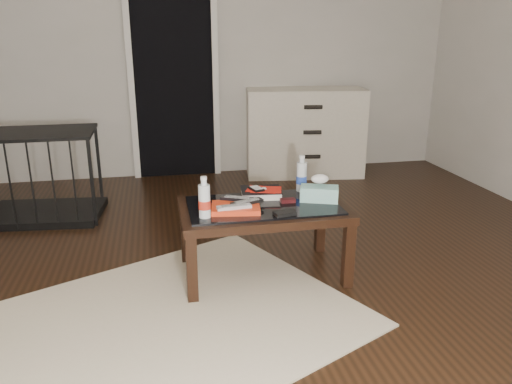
% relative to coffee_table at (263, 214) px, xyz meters
% --- Properties ---
extents(ground, '(5.00, 5.00, 0.00)m').
position_rel_coffee_table_xyz_m(ground, '(0.00, -0.06, -0.40)').
color(ground, black).
rests_on(ground, ground).
extents(doorway, '(0.90, 0.08, 2.07)m').
position_rel_coffee_table_xyz_m(doorway, '(-0.40, 2.41, 0.63)').
color(doorway, black).
rests_on(doorway, ground).
extents(coffee_table, '(1.00, 0.60, 0.46)m').
position_rel_coffee_table_xyz_m(coffee_table, '(0.00, 0.00, 0.00)').
color(coffee_table, black).
rests_on(coffee_table, ground).
extents(rug, '(2.45, 2.21, 0.01)m').
position_rel_coffee_table_xyz_m(rug, '(-0.66, -0.48, -0.39)').
color(rug, '#C2B297').
rests_on(rug, ground).
extents(dresser, '(1.26, 0.66, 0.90)m').
position_rel_coffee_table_xyz_m(dresser, '(0.92, 2.17, 0.05)').
color(dresser, beige).
rests_on(dresser, ground).
extents(pet_crate, '(0.96, 0.69, 0.71)m').
position_rel_coffee_table_xyz_m(pet_crate, '(-1.54, 1.34, -0.17)').
color(pet_crate, black).
rests_on(pet_crate, ground).
extents(magazines, '(0.31, 0.25, 0.03)m').
position_rel_coffee_table_xyz_m(magazines, '(-0.18, -0.07, 0.08)').
color(magazines, red).
rests_on(magazines, coffee_table).
extents(remote_silver, '(0.20, 0.07, 0.02)m').
position_rel_coffee_table_xyz_m(remote_silver, '(-0.20, -0.12, 0.11)').
color(remote_silver, '#B5B5BB').
rests_on(remote_silver, magazines).
extents(remote_black_front, '(0.21, 0.11, 0.02)m').
position_rel_coffee_table_xyz_m(remote_black_front, '(-0.11, -0.05, 0.11)').
color(remote_black_front, black).
rests_on(remote_black_front, magazines).
extents(remote_black_back, '(0.20, 0.13, 0.02)m').
position_rel_coffee_table_xyz_m(remote_black_back, '(-0.16, 0.02, 0.11)').
color(remote_black_back, black).
rests_on(remote_black_back, magazines).
extents(textbook, '(0.27, 0.23, 0.05)m').
position_rel_coffee_table_xyz_m(textbook, '(0.02, 0.16, 0.09)').
color(textbook, black).
rests_on(textbook, coffee_table).
extents(dvd_mailers, '(0.23, 0.20, 0.01)m').
position_rel_coffee_table_xyz_m(dvd_mailers, '(0.03, 0.15, 0.11)').
color(dvd_mailers, red).
rests_on(dvd_mailers, textbook).
extents(ipod, '(0.09, 0.12, 0.02)m').
position_rel_coffee_table_xyz_m(ipod, '(-0.01, 0.14, 0.12)').
color(ipod, black).
rests_on(ipod, dvd_mailers).
extents(flip_phone, '(0.09, 0.05, 0.02)m').
position_rel_coffee_table_xyz_m(flip_phone, '(0.16, 0.01, 0.08)').
color(flip_phone, black).
rests_on(flip_phone, coffee_table).
extents(wallet, '(0.13, 0.09, 0.02)m').
position_rel_coffee_table_xyz_m(wallet, '(0.08, -0.20, 0.07)').
color(wallet, black).
rests_on(wallet, coffee_table).
extents(water_bottle_left, '(0.07, 0.07, 0.24)m').
position_rel_coffee_table_xyz_m(water_bottle_left, '(-0.37, -0.14, 0.18)').
color(water_bottle_left, white).
rests_on(water_bottle_left, coffee_table).
extents(water_bottle_right, '(0.08, 0.08, 0.24)m').
position_rel_coffee_table_xyz_m(water_bottle_right, '(0.30, 0.22, 0.18)').
color(water_bottle_right, silver).
rests_on(water_bottle_right, coffee_table).
extents(tissue_box, '(0.26, 0.19, 0.09)m').
position_rel_coffee_table_xyz_m(tissue_box, '(0.36, 0.00, 0.11)').
color(tissue_box, teal).
rests_on(tissue_box, coffee_table).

